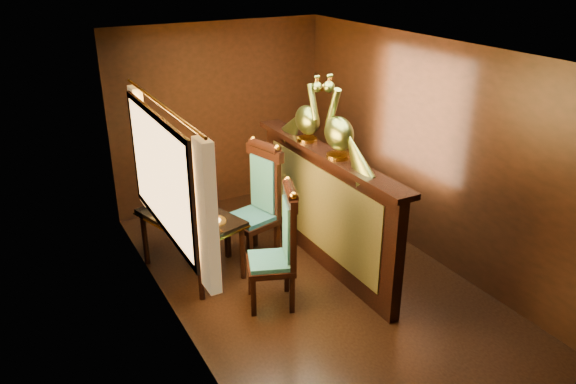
# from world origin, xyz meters

# --- Properties ---
(ground) EXTENTS (5.00, 5.00, 0.00)m
(ground) POSITION_xyz_m (0.00, 0.00, 0.00)
(ground) COLOR black
(ground) RESTS_ON ground
(room_shell) EXTENTS (3.04, 5.04, 2.52)m
(room_shell) POSITION_xyz_m (-0.09, 0.02, 1.58)
(room_shell) COLOR black
(room_shell) RESTS_ON ground
(partition) EXTENTS (0.26, 2.70, 1.36)m
(partition) POSITION_xyz_m (0.32, 0.30, 0.71)
(partition) COLOR black
(partition) RESTS_ON ground
(dining_table) EXTENTS (1.02, 1.32, 0.89)m
(dining_table) POSITION_xyz_m (-1.05, 0.85, 0.62)
(dining_table) COLOR black
(dining_table) RESTS_ON ground
(chair_left) EXTENTS (0.61, 0.63, 1.31)m
(chair_left) POSITION_xyz_m (-0.46, -0.17, 0.68)
(chair_left) COLOR black
(chair_left) RESTS_ON ground
(chair_right) EXTENTS (0.62, 0.63, 1.40)m
(chair_right) POSITION_xyz_m (-0.22, 0.84, 0.73)
(chair_right) COLOR black
(chair_right) RESTS_ON ground
(peacock_left) EXTENTS (0.26, 0.70, 0.83)m
(peacock_left) POSITION_xyz_m (0.33, 0.08, 1.78)
(peacock_left) COLOR #1A4F38
(peacock_left) RESTS_ON partition
(peacock_right) EXTENTS (0.24, 0.65, 0.77)m
(peacock_right) POSITION_xyz_m (0.33, 0.71, 1.75)
(peacock_right) COLOR #1A4F38
(peacock_right) RESTS_ON partition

